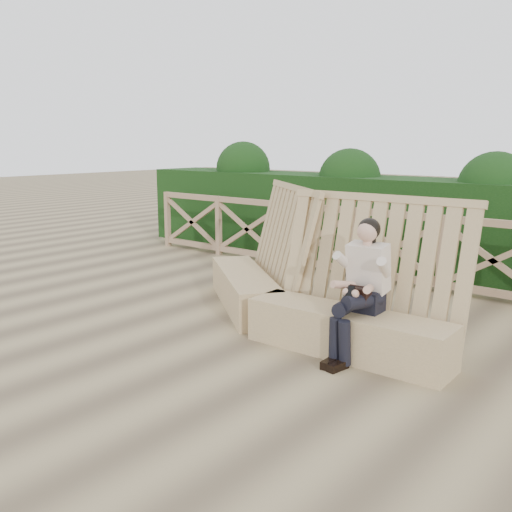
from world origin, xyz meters
The scene contains 5 objects.
ground centered at (0.00, 0.00, 0.00)m, with size 60.00×60.00×0.00m, color brown.
bench centered at (0.05, 0.97, 0.40)m, with size 3.94×1.94×1.59m.
woman centered at (1.09, 0.61, 0.74)m, with size 0.40×0.83×1.38m.
guardrail centered at (0.00, 3.50, 0.55)m, with size 10.10×0.09×1.10m.
hedge centered at (0.00, 4.70, 0.75)m, with size 12.00×1.20×1.50m, color black.
Camera 1 is at (3.74, -4.17, 2.10)m, focal length 40.00 mm.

